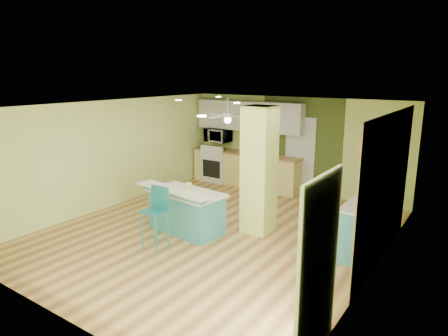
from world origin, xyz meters
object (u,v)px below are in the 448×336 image
at_px(peninsula, 186,210).
at_px(bar_stool, 157,208).
at_px(fruit_bowl, 252,153).
at_px(canister, 188,188).
at_px(side_counter, 366,227).

xyz_separation_m(peninsula, bar_stool, (0.12, -0.92, 0.33)).
height_order(fruit_bowl, canister, same).
distance_m(peninsula, bar_stool, 0.99).
bearing_deg(bar_stool, fruit_bowl, 94.95).
relative_size(peninsula, bar_stool, 1.56).
height_order(bar_stool, canister, bar_stool).
height_order(side_counter, fruit_bowl, fruit_bowl).
distance_m(side_counter, fruit_bowl, 4.49).
relative_size(bar_stool, canister, 6.01).
distance_m(peninsula, side_counter, 3.39).
bearing_deg(peninsula, bar_stool, -75.97).
xyz_separation_m(bar_stool, fruit_bowl, (-0.63, 4.37, 0.21)).
bearing_deg(side_counter, fruit_bowl, 146.90).
height_order(peninsula, fruit_bowl, fruit_bowl).
height_order(peninsula, canister, canister).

